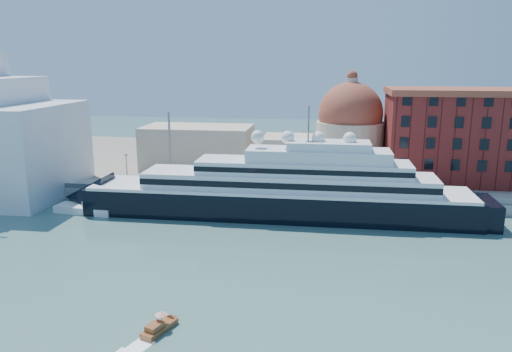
# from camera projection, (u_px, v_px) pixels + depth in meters

# --- Properties ---
(ground) EXTENTS (400.00, 400.00, 0.00)m
(ground) POSITION_uv_depth(u_px,v_px,m) (227.00, 255.00, 83.68)
(ground) COLOR #355B58
(ground) RESTS_ON ground
(quay) EXTENTS (180.00, 10.00, 2.50)m
(quay) POSITION_uv_depth(u_px,v_px,m) (256.00, 195.00, 116.18)
(quay) COLOR gray
(quay) RESTS_ON ground
(land) EXTENTS (260.00, 72.00, 2.00)m
(land) POSITION_uv_depth(u_px,v_px,m) (275.00, 162.00, 155.76)
(land) COLOR slate
(land) RESTS_ON ground
(quay_fence) EXTENTS (180.00, 0.10, 1.20)m
(quay_fence) POSITION_uv_depth(u_px,v_px,m) (253.00, 193.00, 111.42)
(quay_fence) COLOR slate
(quay_fence) RESTS_ON quay
(superyacht) EXTENTS (90.74, 12.58, 27.12)m
(superyacht) POSITION_uv_depth(u_px,v_px,m) (265.00, 194.00, 104.29)
(superyacht) COLOR black
(superyacht) RESTS_ON ground
(service_barge) EXTENTS (13.66, 5.97, 2.98)m
(service_barge) POSITION_uv_depth(u_px,v_px,m) (87.00, 209.00, 106.94)
(service_barge) COLOR white
(service_barge) RESTS_ON ground
(water_taxi) EXTENTS (3.42, 5.50, 2.48)m
(water_taxi) POSITION_uv_depth(u_px,v_px,m) (159.00, 327.00, 59.99)
(water_taxi) COLOR brown
(water_taxi) RESTS_ON ground
(warehouse) EXTENTS (43.00, 19.00, 23.25)m
(warehouse) POSITION_uv_depth(u_px,v_px,m) (474.00, 135.00, 123.47)
(warehouse) COLOR maroon
(warehouse) RESTS_ON land
(church) EXTENTS (66.00, 18.00, 25.50)m
(church) POSITION_uv_depth(u_px,v_px,m) (291.00, 139.00, 135.97)
(church) COLOR beige
(church) RESTS_ON land
(lamp_posts) EXTENTS (120.80, 2.40, 18.00)m
(lamp_posts) POSITION_uv_depth(u_px,v_px,m) (200.00, 159.00, 114.32)
(lamp_posts) COLOR slate
(lamp_posts) RESTS_ON quay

